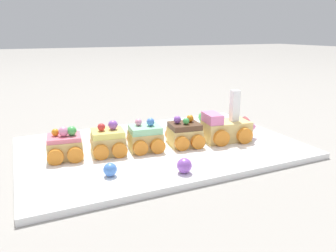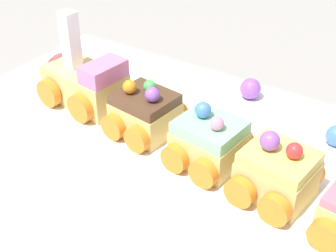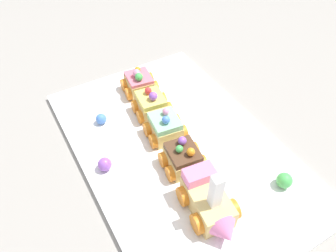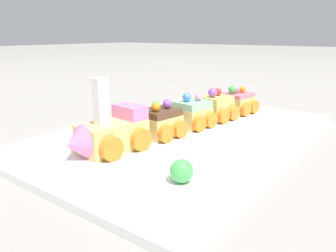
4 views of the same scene
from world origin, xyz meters
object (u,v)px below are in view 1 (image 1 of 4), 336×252
at_px(cake_car_lemon, 108,142).
at_px(gumball_blue, 110,170).
at_px(gumball_purple, 184,166).
at_px(cake_car_chocolate, 184,134).
at_px(cake_car_strawberry, 65,146).
at_px(cake_train_locomotive, 230,128).
at_px(cake_car_mint, 145,138).
at_px(gumball_green, 204,117).

distance_m(cake_car_lemon, gumball_blue, 0.12).
bearing_deg(gumball_purple, gumball_blue, 161.22).
xyz_separation_m(cake_car_chocolate, cake_car_strawberry, (-0.25, 0.03, -0.00)).
height_order(cake_train_locomotive, gumball_blue, cake_train_locomotive).
bearing_deg(gumball_blue, gumball_purple, -18.78).
bearing_deg(cake_car_lemon, gumball_purple, -51.08).
distance_m(cake_train_locomotive, cake_car_chocolate, 0.11).
height_order(cake_car_mint, cake_car_lemon, same).
bearing_deg(cake_train_locomotive, cake_car_lemon, 180.00).
bearing_deg(cake_car_lemon, cake_car_strawberry, -179.83).
bearing_deg(cake_car_strawberry, gumball_blue, -58.02).
xyz_separation_m(cake_car_lemon, gumball_green, (0.30, 0.12, -0.01)).
relative_size(cake_train_locomotive, gumball_blue, 5.71).
bearing_deg(cake_car_lemon, gumball_green, 28.84).
bearing_deg(cake_car_chocolate, cake_car_mint, -179.90).
xyz_separation_m(cake_train_locomotive, cake_car_chocolate, (-0.11, 0.01, -0.00)).
relative_size(cake_car_lemon, gumball_blue, 3.61).
bearing_deg(cake_car_chocolate, cake_car_lemon, -179.96).
relative_size(cake_train_locomotive, gumball_green, 4.59).
distance_m(cake_train_locomotive, cake_car_lemon, 0.28).
height_order(cake_car_mint, gumball_purple, cake_car_mint).
bearing_deg(gumball_blue, cake_car_strawberry, 114.85).
relative_size(cake_car_mint, gumball_purple, 3.18).
bearing_deg(gumball_blue, cake_car_chocolate, 25.58).
bearing_deg(cake_car_chocolate, gumball_purple, -110.51).
height_order(cake_train_locomotive, cake_car_chocolate, cake_train_locomotive).
bearing_deg(cake_car_mint, gumball_blue, -128.28).
bearing_deg(gumball_green, cake_car_strawberry, -164.14).
xyz_separation_m(cake_car_lemon, gumball_purple, (0.10, -0.16, -0.01)).
distance_m(cake_train_locomotive, gumball_blue, 0.32).
bearing_deg(gumball_green, gumball_purple, -126.52).
height_order(cake_car_mint, cake_car_strawberry, cake_car_mint).
distance_m(cake_car_mint, cake_car_lemon, 0.08).
distance_m(cake_car_strawberry, gumball_purple, 0.25).
xyz_separation_m(cake_car_lemon, gumball_blue, (-0.03, -0.12, -0.01)).
relative_size(cake_car_strawberry, gumball_green, 2.90).
relative_size(cake_car_chocolate, cake_car_mint, 1.00).
distance_m(cake_car_lemon, gumball_purple, 0.19).
distance_m(cake_car_lemon, cake_car_strawberry, 0.09).
height_order(cake_car_chocolate, gumball_green, cake_car_chocolate).
relative_size(cake_car_chocolate, gumball_green, 2.90).
relative_size(cake_car_strawberry, gumball_blue, 3.61).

